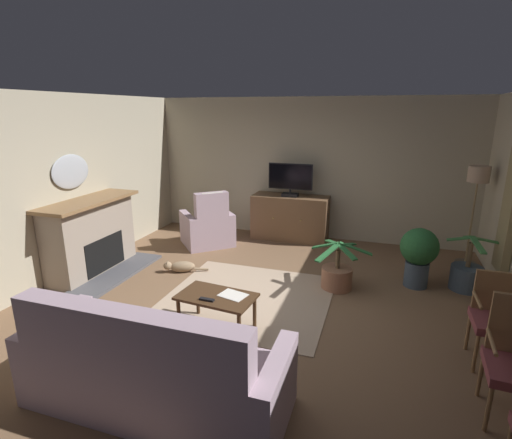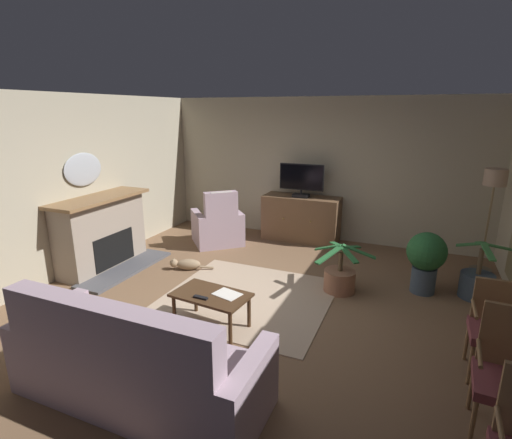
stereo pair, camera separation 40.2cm
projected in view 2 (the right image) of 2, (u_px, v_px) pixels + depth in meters
ground_plane at (259, 306)px, 5.10m from camera, size 6.73×6.71×0.04m
wall_back at (321, 170)px, 7.48m from camera, size 6.73×0.10×2.70m
wall_left at (69, 185)px, 5.90m from camera, size 0.10×6.71×2.70m
rug_central at (248, 298)px, 5.27m from camera, size 2.16×2.07×0.01m
fireplace at (103, 234)px, 6.19m from camera, size 0.95×1.71×1.16m
wall_mirror_oval at (83, 169)px, 6.01m from camera, size 0.06×0.73×0.51m
tv_cabinet at (301, 220)px, 7.52m from camera, size 1.46×0.58×0.87m
television at (301, 180)px, 7.26m from camera, size 0.84×0.20×0.63m
coffee_table at (211, 298)px, 4.46m from camera, size 0.91×0.59×0.43m
tv_remote at (201, 297)px, 4.34m from camera, size 0.17×0.05×0.02m
folded_newspaper at (227, 294)px, 4.43m from camera, size 0.35×0.29×0.01m
sofa_floral at (135, 367)px, 3.30m from camera, size 2.25×0.85×1.05m
armchair_angled_to_table at (218, 227)px, 7.33m from camera, size 1.18×1.18×1.07m
side_chair_far_end at (511, 373)px, 2.96m from camera, size 0.53×0.51×1.01m
side_chair_nearest_door at (494, 327)px, 3.64m from camera, size 0.42×0.46×0.91m
potted_plant_on_hearth_side at (426, 257)px, 5.31m from camera, size 0.52×0.52×0.86m
potted_plant_small_fern_corner at (477, 284)px, 5.23m from camera, size 0.75×0.74×0.80m
potted_plant_tall_palm_by_window at (340, 278)px, 5.42m from camera, size 0.84×0.91×0.70m
cat at (187, 264)px, 6.19m from camera, size 0.67×0.32×0.19m
floor_lamp at (493, 193)px, 5.81m from camera, size 0.33×0.33×1.62m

